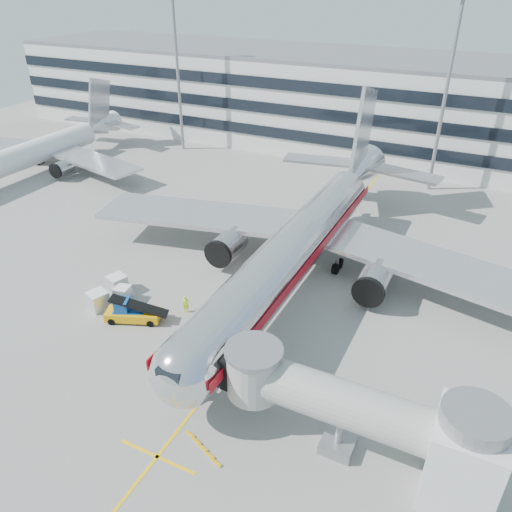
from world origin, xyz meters
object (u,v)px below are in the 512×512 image
at_px(main_jet, 303,238).
at_px(cargo_container_front, 123,294).
at_px(baggage_tug, 128,311).
at_px(belt_loader, 133,314).
at_px(cargo_container_left, 117,284).
at_px(cargo_container_right, 98,300).
at_px(ramp_worker, 186,304).

xyz_separation_m(main_jet, cargo_container_front, (-13.76, -12.32, -3.48)).
distance_m(baggage_tug, cargo_container_front, 3.20).
xyz_separation_m(belt_loader, cargo_container_left, (-4.44, 3.17, 0.17)).
bearing_deg(cargo_container_right, baggage_tug, -1.45).
distance_m(cargo_container_left, ramp_worker, 8.09).
distance_m(baggage_tug, ramp_worker, 5.32).
xyz_separation_m(cargo_container_left, cargo_container_front, (1.50, -1.03, -0.12)).
bearing_deg(baggage_tug, ramp_worker, 37.49).
bearing_deg(cargo_container_front, main_jet, 41.84).
bearing_deg(baggage_tug, cargo_container_right, 178.55).
height_order(cargo_container_left, cargo_container_front, cargo_container_left).
bearing_deg(baggage_tug, cargo_container_front, 137.57).
bearing_deg(cargo_container_left, main_jet, 36.48).
relative_size(main_jet, cargo_container_right, 23.75).
distance_m(baggage_tug, cargo_container_left, 5.01).
xyz_separation_m(main_jet, baggage_tug, (-11.39, -14.48, -3.32)).
bearing_deg(baggage_tug, cargo_container_left, 140.45).
xyz_separation_m(belt_loader, baggage_tug, (-0.58, -0.02, 0.21)).
relative_size(belt_loader, cargo_container_right, 2.46).
bearing_deg(belt_loader, cargo_container_front, 143.98).
bearing_deg(main_jet, belt_loader, -126.80).
bearing_deg(cargo_container_left, ramp_worker, 0.34).
height_order(belt_loader, cargo_container_left, belt_loader).
height_order(belt_loader, baggage_tug, belt_loader).
height_order(main_jet, cargo_container_right, main_jet).
relative_size(cargo_container_left, ramp_worker, 1.17).
xyz_separation_m(main_jet, ramp_worker, (-7.17, -11.24, -3.35)).
height_order(belt_loader, cargo_container_right, belt_loader).
bearing_deg(baggage_tug, belt_loader, 1.98).
bearing_deg(cargo_container_front, baggage_tug, -42.43).
bearing_deg(ramp_worker, belt_loader, -177.46).
height_order(belt_loader, ramp_worker, belt_loader).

